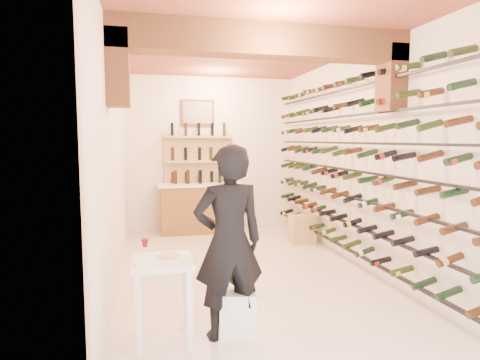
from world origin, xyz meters
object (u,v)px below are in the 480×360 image
Objects in this scene: white_stool at (238,312)px; chrome_barstool at (234,236)px; wine_rack at (344,163)px; crate_lower at (302,236)px; person at (229,242)px; tasting_table at (163,274)px; back_counter at (200,207)px.

chrome_barstool is at bearing 79.40° from white_stool.
crate_lower is at bearing 95.66° from wine_rack.
wine_rack is 3.06× the size of person.
tasting_table reaches higher than crate_lower.
wine_rack is 13.06× the size of white_stool.
wine_rack is 3.44m from tasting_table.
tasting_table is 0.68m from person.
back_counter is (-1.83, 2.65, -1.02)m from wine_rack.
tasting_table is at bearing -101.63° from back_counter.
tasting_table is 0.52× the size of person.
person is 4.17× the size of crate_lower.
tasting_table reaches higher than chrome_barstool.
back_counter reaches higher than chrome_barstool.
chrome_barstool is at bearing -141.19° from crate_lower.
person is (-0.10, -0.05, 0.71)m from white_stool.
white_stool is at bearing -121.04° from crate_lower.
wine_rack reaches higher than white_stool.
chrome_barstool reaches higher than crate_lower.
person is (-2.14, -1.89, -0.62)m from wine_rack.
wine_rack reaches higher than tasting_table.
person is at bearing -103.14° from chrome_barstool.
white_stool is 0.23× the size of person.
tasting_table is at bearing -179.30° from white_stool.
tasting_table is 2.22m from chrome_barstool.
white_stool is at bearing -137.81° from wine_rack.
wine_rack is 12.78× the size of crate_lower.
back_counter is 4.57m from person.
person reaches higher than white_stool.
back_counter is 2.57m from chrome_barstool.
back_counter is at bearing 87.36° from white_stool.
back_counter is 1.95× the size of chrome_barstool.
chrome_barstool is (0.46, 1.97, -0.43)m from person.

